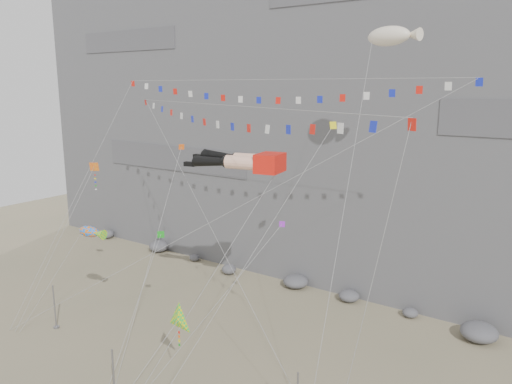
# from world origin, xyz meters

# --- Properties ---
(ground) EXTENTS (120.00, 120.00, 0.00)m
(ground) POSITION_xyz_m (0.00, 0.00, 0.00)
(ground) COLOR gray
(ground) RESTS_ON ground
(cliff) EXTENTS (80.00, 28.00, 50.00)m
(cliff) POSITION_xyz_m (0.00, 32.00, 25.00)
(cliff) COLOR slate
(cliff) RESTS_ON ground
(talus_boulders) EXTENTS (60.00, 3.00, 1.20)m
(talus_boulders) POSITION_xyz_m (0.00, 17.00, 0.60)
(talus_boulders) COLOR #5D5D62
(talus_boulders) RESTS_ON ground
(anchor_pole_left) EXTENTS (0.12, 0.12, 3.94)m
(anchor_pole_left) POSITION_xyz_m (-12.47, -2.58, 1.97)
(anchor_pole_left) COLOR slate
(anchor_pole_left) RESTS_ON ground
(anchor_pole_center) EXTENTS (0.12, 0.12, 4.32)m
(anchor_pole_center) POSITION_xyz_m (0.72, -7.10, 2.16)
(anchor_pole_center) COLOR slate
(anchor_pole_center) RESTS_ON ground
(legs_kite) EXTENTS (8.42, 16.31, 20.90)m
(legs_kite) POSITION_xyz_m (1.33, 6.12, 14.69)
(legs_kite) COLOR red
(legs_kite) RESTS_ON ground
(flag_banner_upper) EXTENTS (32.93, 14.88, 30.59)m
(flag_banner_upper) POSITION_xyz_m (1.45, 9.41, 21.00)
(flag_banner_upper) COLOR red
(flag_banner_upper) RESTS_ON ground
(flag_banner_lower) EXTENTS (31.96, 14.52, 23.63)m
(flag_banner_lower) POSITION_xyz_m (1.69, 3.36, 19.13)
(flag_banner_lower) COLOR red
(flag_banner_lower) RESTS_ON ground
(harlequin_kite) EXTENTS (3.60, 8.03, 15.53)m
(harlequin_kite) POSITION_xyz_m (-11.92, 1.98, 13.51)
(harlequin_kite) COLOR red
(harlequin_kite) RESTS_ON ground
(fish_windsock) EXTENTS (5.29, 5.92, 10.32)m
(fish_windsock) POSITION_xyz_m (-10.72, 0.15, 8.31)
(fish_windsock) COLOR orange
(fish_windsock) RESTS_ON ground
(delta_kite) EXTENTS (2.52, 6.20, 7.91)m
(delta_kite) POSITION_xyz_m (2.74, -3.22, 5.32)
(delta_kite) COLOR yellow
(delta_kite) RESTS_ON ground
(blimp_windsock) EXTENTS (4.59, 16.02, 28.24)m
(blimp_windsock) POSITION_xyz_m (10.62, 11.54, 24.05)
(blimp_windsock) COLOR white
(blimp_windsock) RESTS_ON ground
(small_kite_a) EXTENTS (5.40, 13.12, 20.29)m
(small_kite_a) POSITION_xyz_m (-5.63, 6.30, 14.92)
(small_kite_a) COLOR #FA5E15
(small_kite_a) RESTS_ON ground
(small_kite_b) EXTENTS (4.36, 12.39, 15.98)m
(small_kite_b) POSITION_xyz_m (4.83, 5.91, 9.83)
(small_kite_b) COLOR purple
(small_kite_b) RESTS_ON ground
(small_kite_c) EXTENTS (2.81, 8.51, 12.23)m
(small_kite_c) POSITION_xyz_m (-2.88, 0.88, 9.09)
(small_kite_c) COLOR #17961C
(small_kite_c) RESTS_ON ground
(small_kite_d) EXTENTS (5.80, 14.80, 23.14)m
(small_kite_d) POSITION_xyz_m (7.85, 8.09, 17.33)
(small_kite_d) COLOR yellow
(small_kite_d) RESTS_ON ground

